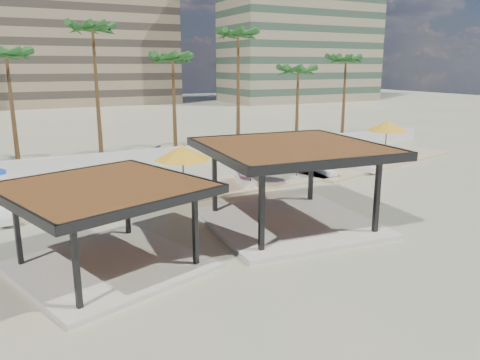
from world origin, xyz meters
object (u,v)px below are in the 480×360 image
Objects in this scene: pavilion_west at (106,219)px; lounger_a at (7,215)px; lounger_d at (366,167)px; umbrella_c at (251,150)px; pavilion_central at (291,177)px; lounger_c at (326,171)px; lounger_b at (245,180)px.

lounger_a is (-3.23, 7.54, -1.55)m from pavilion_west.
pavilion_west is 8.35m from lounger_a.
umbrella_c is at bearing 87.66° from lounger_d.
lounger_d is at bearing 2.30° from umbrella_c.
umbrella_c is at bearing 18.66° from pavilion_west.
pavilion_central is at bearing 117.54° from lounger_d.
pavilion_central is at bearing -102.36° from umbrella_c.
umbrella_c is at bearing 82.61° from pavilion_central.
lounger_c is at bearing 78.71° from lounger_d.
umbrella_c is 1.34× the size of lounger_d.
lounger_b is at bearing 81.92° from lounger_d.
pavilion_west is 21.23m from lounger_d.
pavilion_west reaches higher than lounger_b.
umbrella_c is 1.52× the size of lounger_c.
lounger_b is (13.51, 0.89, 0.01)m from lounger_a.
pavilion_west reaches higher than lounger_a.
pavilion_west is 3.18× the size of lounger_b.
umbrella_c is at bearing 102.67° from lounger_c.
lounger_c is at bearing 8.86° from pavilion_west.
lounger_a is (-13.38, 0.05, -2.11)m from umbrella_c.
lounger_c is at bearing 48.16° from pavilion_central.
umbrella_c reaches higher than lounger_d.
pavilion_central is at bearing -11.25° from pavilion_west.
lounger_d is at bearing 4.06° from pavilion_west.
lounger_a is 13.54m from lounger_b.
pavilion_central reaches higher than lounger_b.
lounger_a is at bearing 97.87° from lounger_c.
lounger_a is at bearing 86.18° from lounger_d.
lounger_c is (19.68, 0.70, -0.03)m from lounger_a.
umbrella_c is 1.34× the size of lounger_a.
pavilion_west is 13.39m from lounger_b.
lounger_a is at bearing 104.89° from lounger_b.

